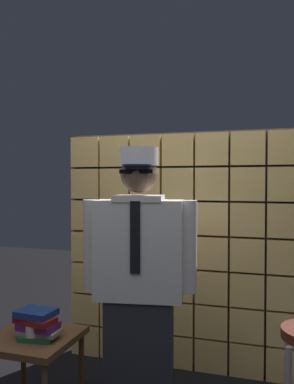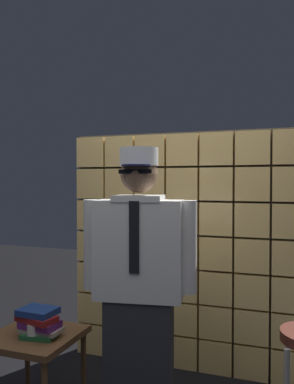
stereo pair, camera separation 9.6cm
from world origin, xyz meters
TOP-DOWN VIEW (x-y plane):
  - glass_block_wall at (-0.00, 1.40)m, footprint 1.91×0.10m
  - standing_person at (-0.02, 0.46)m, footprint 0.68×0.33m
  - side_table at (-0.68, 0.38)m, footprint 0.52×0.52m
  - book_stack at (-0.62, 0.34)m, footprint 0.28×0.20m
  - coffee_mug at (-0.63, 0.30)m, footprint 0.13×0.08m

SIDE VIEW (x-z plane):
  - side_table at x=-0.68m, z-range 0.20..0.74m
  - coffee_mug at x=-0.63m, z-range 0.55..0.64m
  - book_stack at x=-0.62m, z-range 0.55..0.72m
  - standing_person at x=-0.02m, z-range 0.04..1.72m
  - glass_block_wall at x=0.00m, z-range -0.02..1.89m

